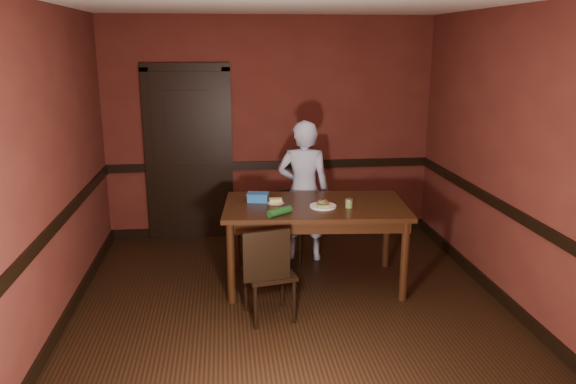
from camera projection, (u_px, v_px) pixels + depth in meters
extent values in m
cube|color=black|center=(292.00, 314.00, 5.07)|extent=(4.00, 4.50, 0.01)
cube|color=white|center=(293.00, 0.00, 4.38)|extent=(4.00, 4.50, 0.01)
cube|color=#56211A|center=(270.00, 129.00, 6.89)|extent=(4.00, 0.02, 2.70)
cube|color=#56211A|center=(353.00, 273.00, 2.57)|extent=(4.00, 0.02, 2.70)
cube|color=#56211A|center=(46.00, 174.00, 4.51)|extent=(0.02, 4.50, 2.70)
cube|color=#56211A|center=(517.00, 163.00, 4.95)|extent=(0.02, 4.50, 2.70)
cube|color=black|center=(271.00, 165.00, 6.99)|extent=(4.00, 0.03, 0.10)
cube|color=black|center=(54.00, 227.00, 4.62)|extent=(0.03, 4.50, 0.10)
cube|color=black|center=(511.00, 211.00, 5.06)|extent=(0.03, 4.50, 0.10)
cube|color=black|center=(271.00, 229.00, 7.20)|extent=(4.00, 0.03, 0.12)
cube|color=black|center=(64.00, 320.00, 4.84)|extent=(0.03, 4.50, 0.12)
cube|color=black|center=(501.00, 297.00, 5.28)|extent=(0.03, 4.50, 0.12)
cube|color=black|center=(189.00, 157.00, 6.82)|extent=(0.85, 0.04, 2.05)
cube|color=black|center=(149.00, 158.00, 6.79)|extent=(0.10, 0.06, 2.15)
cube|color=black|center=(228.00, 156.00, 6.89)|extent=(0.10, 0.06, 2.15)
cube|color=black|center=(185.00, 67.00, 6.56)|extent=(1.05, 0.06, 0.10)
cube|color=black|center=(315.00, 244.00, 5.63)|extent=(1.86, 1.15, 0.84)
imported|color=#B0BFDD|center=(304.00, 191.00, 6.21)|extent=(0.63, 0.47, 1.57)
cylinder|color=white|center=(323.00, 206.00, 5.43)|extent=(0.26, 0.26, 0.01)
cube|color=#9B754B|center=(323.00, 205.00, 5.42)|extent=(0.12, 0.11, 0.02)
ellipsoid|color=#37812A|center=(323.00, 203.00, 5.42)|extent=(0.11, 0.10, 0.02)
cylinder|color=red|center=(320.00, 201.00, 5.42)|extent=(0.04, 0.04, 0.01)
cylinder|color=red|center=(326.00, 201.00, 5.41)|extent=(0.04, 0.04, 0.01)
cylinder|color=#95BC64|center=(320.00, 202.00, 5.39)|extent=(0.03, 0.03, 0.01)
cylinder|color=#95BC64|center=(325.00, 200.00, 5.44)|extent=(0.03, 0.03, 0.01)
cylinder|color=#95BC64|center=(323.00, 201.00, 5.41)|extent=(0.03, 0.03, 0.01)
cylinder|color=olive|center=(349.00, 204.00, 5.40)|extent=(0.07, 0.07, 0.07)
cylinder|color=beige|center=(349.00, 200.00, 5.39)|extent=(0.07, 0.07, 0.01)
cylinder|color=white|center=(276.00, 203.00, 5.54)|extent=(0.16, 0.16, 0.01)
cube|color=#E4D46F|center=(276.00, 201.00, 5.53)|extent=(0.12, 0.08, 0.04)
cube|color=blue|center=(258.00, 198.00, 5.61)|extent=(0.22, 0.17, 0.08)
cube|color=blue|center=(258.00, 194.00, 5.59)|extent=(0.24, 0.18, 0.01)
cylinder|color=#194E1D|center=(280.00, 211.00, 5.16)|extent=(0.25, 0.20, 0.07)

